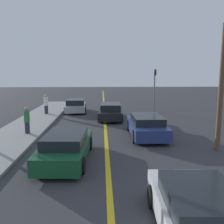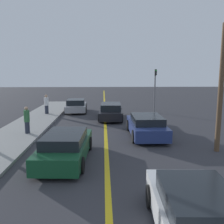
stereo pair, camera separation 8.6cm
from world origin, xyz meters
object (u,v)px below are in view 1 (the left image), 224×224
object	(u,v)px
car_far_distant	(146,126)
traffic_light	(155,86)
pedestrian_mid_group	(27,120)
car_near_right_lane	(198,212)
pedestrian_far_standing	(46,104)
car_ahead_center	(66,147)
car_oncoming_far	(76,106)
utility_pole	(221,89)
car_parked_left_lot	(111,111)

from	to	relation	value
car_far_distant	traffic_light	distance (m)	9.01
pedestrian_mid_group	traffic_light	bearing A→B (deg)	40.64
car_near_right_lane	pedestrian_far_standing	world-z (taller)	pedestrian_far_standing
car_near_right_lane	car_ahead_center	xyz separation A→B (m)	(-3.76, 5.23, -0.00)
car_oncoming_far	car_ahead_center	bearing A→B (deg)	-89.11
car_ahead_center	pedestrian_far_standing	xyz separation A→B (m)	(-3.37, 11.50, 0.36)
utility_pole	car_parked_left_lot	bearing A→B (deg)	120.19
car_parked_left_lot	car_ahead_center	bearing A→B (deg)	-101.26
car_ahead_center	car_parked_left_lot	xyz separation A→B (m)	(2.24, 9.48, 0.01)
car_ahead_center	pedestrian_mid_group	bearing A→B (deg)	126.86
car_parked_left_lot	traffic_light	size ratio (longest dim) A/B	1.15
car_far_distant	pedestrian_far_standing	distance (m)	10.70
car_parked_left_lot	pedestrian_far_standing	world-z (taller)	pedestrian_far_standing
car_parked_left_lot	pedestrian_far_standing	size ratio (longest dim) A/B	2.73
car_ahead_center	pedestrian_far_standing	world-z (taller)	pedestrian_far_standing
traffic_light	pedestrian_mid_group	bearing A→B (deg)	-139.36
utility_pole	car_ahead_center	bearing A→B (deg)	-171.75
car_ahead_center	traffic_light	bearing A→B (deg)	65.72
car_far_distant	car_ahead_center	bearing A→B (deg)	-137.04
car_oncoming_far	utility_pole	xyz separation A→B (m)	(8.11, -12.03, 2.40)
utility_pole	car_oncoming_far	bearing A→B (deg)	123.98
car_parked_left_lot	pedestrian_far_standing	xyz separation A→B (m)	(-5.61, 2.01, 0.35)
car_far_distant	utility_pole	size ratio (longest dim) A/B	0.77
car_near_right_lane	traffic_light	distance (m)	18.01
car_near_right_lane	traffic_light	world-z (taller)	traffic_light
pedestrian_far_standing	traffic_light	bearing A→B (deg)	5.72
car_oncoming_far	traffic_light	xyz separation A→B (m)	(7.38, -0.59, 1.87)
car_ahead_center	pedestrian_far_standing	distance (m)	11.99
car_ahead_center	car_oncoming_far	distance (m)	13.10
car_near_right_lane	car_far_distant	size ratio (longest dim) A/B	0.87
car_near_right_lane	car_far_distant	bearing A→B (deg)	90.00
car_oncoming_far	utility_pole	world-z (taller)	utility_pole
car_near_right_lane	car_oncoming_far	distance (m)	18.90
car_ahead_center	car_near_right_lane	bearing A→B (deg)	-51.30
traffic_light	utility_pole	distance (m)	11.48
utility_pole	traffic_light	bearing A→B (deg)	93.65
car_near_right_lane	car_parked_left_lot	size ratio (longest dim) A/B	0.87
pedestrian_mid_group	traffic_light	world-z (taller)	traffic_light
car_oncoming_far	utility_pole	size ratio (longest dim) A/B	0.66
pedestrian_far_standing	car_near_right_lane	bearing A→B (deg)	-66.91
car_ahead_center	pedestrian_mid_group	size ratio (longest dim) A/B	2.93
car_far_distant	utility_pole	distance (m)	4.78
car_far_distant	car_oncoming_far	bearing A→B (deg)	119.16
pedestrian_far_standing	car_far_distant	bearing A→B (deg)	-44.95
utility_pole	car_far_distant	bearing A→B (deg)	135.56
car_ahead_center	utility_pole	xyz separation A→B (m)	(7.16, 1.04, 2.38)
pedestrian_far_standing	utility_pole	distance (m)	14.98
pedestrian_far_standing	traffic_light	distance (m)	9.96
car_far_distant	car_parked_left_lot	xyz separation A→B (m)	(-1.95, 5.54, -0.01)
car_near_right_lane	car_oncoming_far	world-z (taller)	car_near_right_lane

